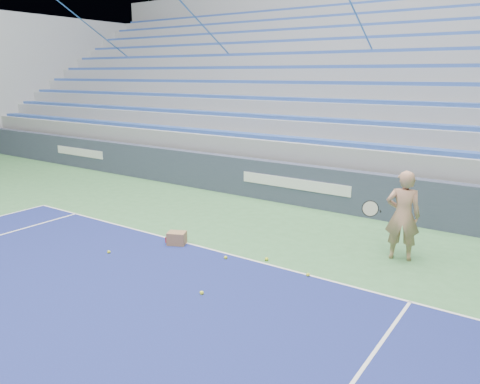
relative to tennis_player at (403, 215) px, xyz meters
name	(u,v)px	position (x,y,z in m)	size (l,w,h in m)	color
sponsor_barrier	(297,184)	(-3.44, 2.31, -0.31)	(30.00, 0.32, 1.10)	#363D52
bleachers	(374,105)	(-3.44, 8.03, 1.49)	(31.00, 9.15, 7.30)	gray
tennis_player	(403,215)	(0.00, 0.00, 0.00)	(0.96, 0.90, 1.72)	tan
ball_box	(177,238)	(-4.00, -1.86, -0.73)	(0.45, 0.41, 0.27)	#926946
tennis_ball_0	(308,275)	(-1.06, -1.73, -0.83)	(0.07, 0.07, 0.07)	yellow
tennis_ball_1	(267,259)	(-2.03, -1.53, -0.83)	(0.07, 0.07, 0.07)	yellow
tennis_ball_2	(109,252)	(-4.77, -2.99, -0.83)	(0.07, 0.07, 0.07)	yellow
tennis_ball_3	(202,293)	(-2.15, -3.32, -0.83)	(0.07, 0.07, 0.07)	yellow
tennis_ball_4	(226,258)	(-2.71, -1.91, -0.83)	(0.07, 0.07, 0.07)	yellow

